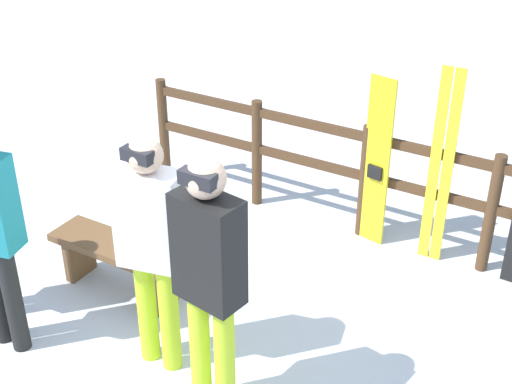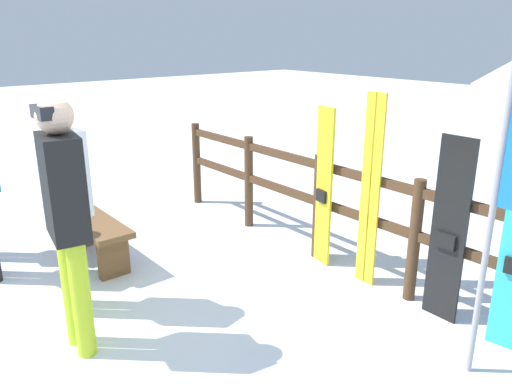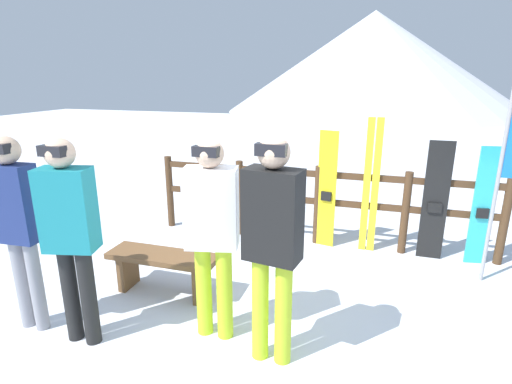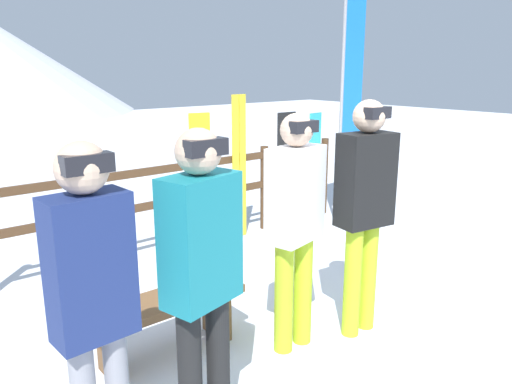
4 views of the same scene
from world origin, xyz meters
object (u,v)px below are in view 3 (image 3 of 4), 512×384
ski_pair_yellow (371,187)px  person_black (273,235)px  snowboard_black_stripe (435,202)px  person_teal (70,228)px  person_navy (17,218)px  snowboard_yellow (327,190)px  snowboard_cyan (483,207)px  person_white (212,227)px  bench (163,265)px

ski_pair_yellow → person_black: bearing=-105.3°
ski_pair_yellow → snowboard_black_stripe: 0.77m
snowboard_black_stripe → person_teal: bearing=-139.0°
person_teal → ski_pair_yellow: bearing=49.3°
person_navy → person_black: 2.19m
person_black → ski_pair_yellow: size_ratio=1.05×
person_black → snowboard_yellow: (0.11, 2.40, -0.30)m
person_navy → ski_pair_yellow: 3.86m
person_black → snowboard_cyan: size_ratio=1.26×
person_navy → snowboard_yellow: bearing=48.8°
snowboard_cyan → ski_pair_yellow: bearing=179.8°
person_teal → person_navy: (-0.56, 0.03, 0.01)m
person_teal → person_white: bearing=21.2°
bench → snowboard_cyan: size_ratio=0.80×
snowboard_black_stripe → bench: bearing=-147.9°
ski_pair_yellow → snowboard_cyan: bearing=-0.2°
ski_pair_yellow → snowboard_cyan: 1.30m
bench → ski_pair_yellow: bearing=41.0°
person_white → ski_pair_yellow: bearing=61.5°
person_teal → person_black: bearing=8.5°
snowboard_cyan → snowboard_black_stripe: bearing=180.0°
snowboard_black_stripe → person_navy: bearing=-144.0°
person_teal → person_navy: person_teal is taller
person_teal → snowboard_cyan: size_ratio=1.22×
snowboard_cyan → person_navy: bearing=-147.6°
person_navy → snowboard_black_stripe: bearing=36.0°
person_black → snowboard_cyan: person_black is taller
person_teal → snowboard_yellow: (1.72, 2.64, -0.27)m
bench → snowboard_yellow: (1.45, 1.73, 0.45)m
person_white → snowboard_cyan: bearing=41.7°
ski_pair_yellow → snowboard_cyan: (1.29, -0.00, -0.15)m
person_black → snowboard_cyan: bearing=50.9°
bench → snowboard_black_stripe: bearing=32.1°
bench → person_black: (1.34, -0.66, 0.75)m
person_navy → person_black: bearing=5.6°
bench → person_navy: bearing=-133.6°
bench → person_navy: (-0.83, -0.87, 0.73)m
person_navy → snowboard_yellow: 3.48m
person_teal → snowboard_cyan: person_teal is taller
bench → snowboard_yellow: bearing=50.2°
ski_pair_yellow → bench: bearing=-139.0°
snowboard_yellow → snowboard_cyan: 1.84m
snowboard_yellow → snowboard_black_stripe: snowboard_yellow is taller
person_navy → snowboard_cyan: size_ratio=1.21×
person_navy → person_black: person_black is taller
ski_pair_yellow → snowboard_black_stripe: size_ratio=1.17×
snowboard_yellow → snowboard_cyan: bearing=-0.0°
person_white → ski_pair_yellow: 2.55m
person_teal → snowboard_yellow: bearing=56.9°
person_white → snowboard_yellow: person_white is taller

